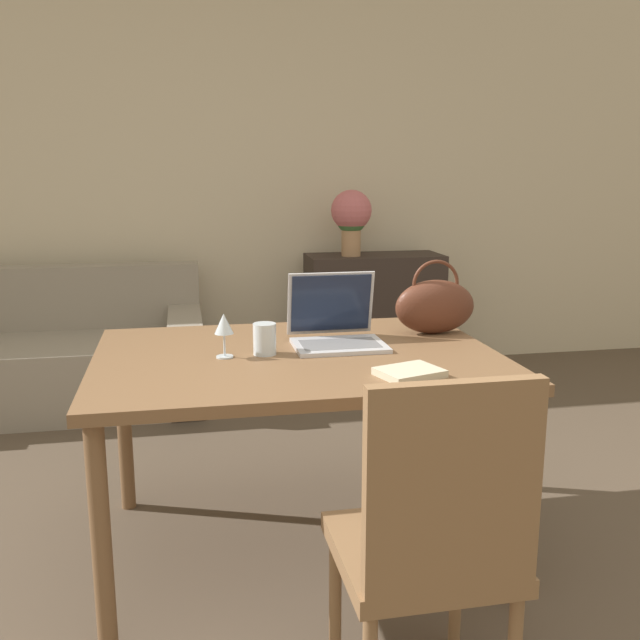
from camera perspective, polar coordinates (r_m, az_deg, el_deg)
The scene contains 11 objects.
wall_back at distance 5.04m, azimuth -6.34°, elevation 11.11°, with size 10.00×0.06×2.70m.
dining_table at distance 2.61m, azimuth -1.82°, elevation -4.30°, with size 1.45×1.06×0.77m.
chair at distance 1.86m, azimuth 8.98°, elevation -16.76°, with size 0.44×0.44×0.98m.
couch at distance 4.66m, azimuth -20.68°, elevation -2.98°, with size 1.82×0.88×0.82m.
sideboard at distance 4.97m, azimuth 4.31°, elevation 0.38°, with size 0.92×0.40×0.85m.
laptop at distance 2.72m, azimuth 1.23°, elevation -0.41°, with size 0.34×0.32×0.26m.
drinking_glass at distance 2.56m, azimuth -4.45°, elevation -1.52°, with size 0.08×0.08×0.11m.
wine_glass at distance 2.52m, azimuth -7.70°, elevation -0.48°, with size 0.07×0.07×0.16m.
handbag at distance 2.90m, azimuth 9.18°, elevation 1.14°, with size 0.33×0.13×0.30m.
flower_vase at distance 4.80m, azimuth 2.52°, elevation 8.33°, with size 0.27×0.27×0.44m.
book at distance 2.32m, azimuth 7.18°, elevation -4.19°, with size 0.23×0.21×0.02m.
Camera 1 is at (-0.43, -1.76, 1.43)m, focal length 40.00 mm.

